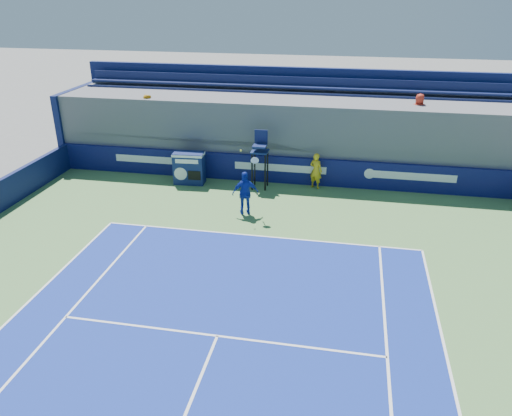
% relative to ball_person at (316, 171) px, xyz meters
% --- Properties ---
extents(ball_person, '(0.67, 0.57, 1.54)m').
position_rel_ball_person_xyz_m(ball_person, '(0.00, 0.00, 0.00)').
color(ball_person, gold).
rests_on(ball_person, apron).
extents(back_hoarding, '(20.40, 0.21, 1.20)m').
position_rel_ball_person_xyz_m(back_hoarding, '(-1.57, 0.33, -0.18)').
color(back_hoarding, '#0D114D').
rests_on(back_hoarding, ground).
extents(match_clock, '(1.36, 0.80, 1.40)m').
position_rel_ball_person_xyz_m(match_clock, '(-5.45, -0.47, -0.04)').
color(match_clock, '#0F1B4F').
rests_on(match_clock, ground).
extents(umpire_chair, '(0.71, 0.71, 2.48)m').
position_rel_ball_person_xyz_m(umpire_chair, '(-2.33, -0.40, 0.74)').
color(umpire_chair, black).
rests_on(umpire_chair, ground).
extents(tennis_player, '(1.06, 0.68, 2.57)m').
position_rel_ball_person_xyz_m(tennis_player, '(-2.38, -3.16, 0.08)').
color(tennis_player, '#13299F').
rests_on(tennis_player, apron).
extents(stadium_seating, '(21.00, 4.05, 4.40)m').
position_rel_ball_person_xyz_m(stadium_seating, '(-1.59, 2.38, 1.05)').
color(stadium_seating, '#57575C').
rests_on(stadium_seating, ground).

